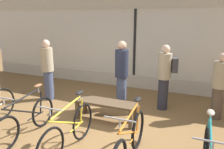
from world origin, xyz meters
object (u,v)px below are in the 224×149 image
bicycle_right (129,142)px  bicycle_left (26,119)px  customer_by_window (48,69)px  customer_near_bench (165,75)px  customer_mid_floor (122,74)px  display_bench (106,105)px  bicycle_center (69,131)px  customer_near_rack (219,85)px

bicycle_right → bicycle_left: bearing=179.2°
customer_by_window → customer_near_bench: customer_by_window is taller
bicycle_right → customer_mid_floor: (-0.89, 2.09, 0.55)m
display_bench → customer_mid_floor: 0.98m
bicycle_left → customer_mid_floor: size_ratio=0.95×
bicycle_center → bicycle_right: size_ratio=0.99×
display_bench → customer_by_window: bearing=163.5°
display_bench → bicycle_left: bearing=-133.1°
bicycle_left → customer_near_bench: bearing=46.5°
bicycle_left → customer_near_rack: bearing=33.4°
customer_mid_floor → customer_near_bench: (1.03, 0.37, -0.03)m
customer_near_rack → bicycle_right: bearing=-120.6°
customer_near_rack → customer_mid_floor: bearing=-172.8°
bicycle_left → customer_by_window: (-0.91, 1.88, 0.54)m
bicycle_right → customer_by_window: bearing=148.1°
bicycle_left → customer_near_bench: (2.31, 2.43, 0.54)m
customer_near_rack → customer_mid_floor: (-2.29, -0.29, 0.12)m
bicycle_right → customer_near_bench: 2.52m
customer_near_rack → customer_near_bench: 1.27m
bicycle_center → customer_near_bench: (1.24, 2.55, 0.51)m
bicycle_center → customer_near_bench: customer_near_bench is taller
bicycle_center → customer_near_rack: customer_near_rack is taller
display_bench → bicycle_right: bearing=-52.8°
display_bench → bicycle_center: bearing=-94.7°
customer_by_window → customer_mid_floor: customer_mid_floor is taller
customer_mid_floor → customer_near_bench: size_ratio=1.05×
bicycle_right → customer_near_rack: bearing=59.4°
customer_mid_floor → bicycle_left: bearing=-121.8°
display_bench → customer_near_bench: customer_near_bench is taller
bicycle_right → customer_near_bench: (0.15, 2.46, 0.52)m
customer_mid_floor → display_bench: bearing=-96.7°
customer_near_rack → customer_by_window: customer_by_window is taller
bicycle_left → customer_by_window: bearing=115.7°
customer_by_window → customer_mid_floor: (2.18, 0.18, 0.02)m
customer_near_bench → bicycle_left: bearing=-133.5°
bicycle_left → display_bench: size_ratio=1.21×
bicycle_center → customer_near_bench: size_ratio=1.03×
bicycle_center → customer_near_bench: 2.88m
bicycle_left → bicycle_center: (1.07, -0.11, 0.03)m
customer_mid_floor → customer_near_bench: 1.10m
bicycle_right → customer_by_window: 3.66m
bicycle_left → display_bench: bearing=46.9°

